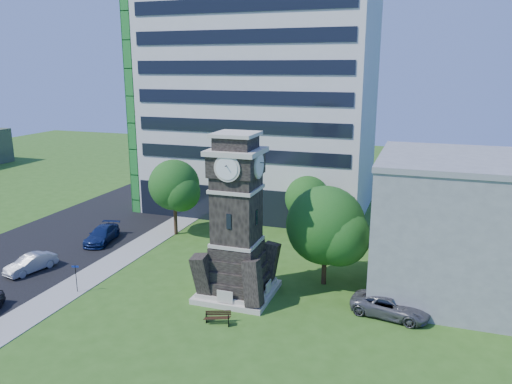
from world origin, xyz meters
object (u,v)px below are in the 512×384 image
at_px(park_bench, 218,317).
at_px(street_sign, 76,275).
at_px(car_street_mid, 31,263).
at_px(car_east_lot, 390,306).
at_px(clock_tower, 237,228).
at_px(car_street_north, 102,235).

xyz_separation_m(park_bench, street_sign, (-11.97, 0.90, 0.92)).
bearing_deg(car_street_mid, park_bench, 4.62).
xyz_separation_m(car_east_lot, street_sign, (-22.78, -3.92, 0.65)).
xyz_separation_m(clock_tower, park_bench, (0.33, -4.55, -4.81)).
relative_size(car_street_mid, street_sign, 1.93).
distance_m(car_east_lot, street_sign, 23.13).
distance_m(car_east_lot, park_bench, 11.84).
xyz_separation_m(car_east_lot, park_bench, (-10.81, -4.82, -0.27)).
xyz_separation_m(clock_tower, car_east_lot, (11.15, 0.27, -4.54)).
distance_m(park_bench, street_sign, 12.04).
bearing_deg(car_street_north, clock_tower, -33.27).
xyz_separation_m(car_street_north, park_bench, (17.00, -11.06, -0.28)).
distance_m(clock_tower, park_bench, 6.63).
height_order(clock_tower, street_sign, clock_tower).
xyz_separation_m(car_street_mid, park_bench, (18.22, -2.97, -0.24)).
bearing_deg(street_sign, park_bench, -20.10).
bearing_deg(clock_tower, street_sign, -162.61).
relative_size(car_east_lot, street_sign, 2.39).
distance_m(clock_tower, street_sign, 12.80).
relative_size(clock_tower, car_street_north, 2.38).
relative_size(car_east_lot, park_bench, 3.12).
bearing_deg(car_east_lot, car_street_north, 86.91).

